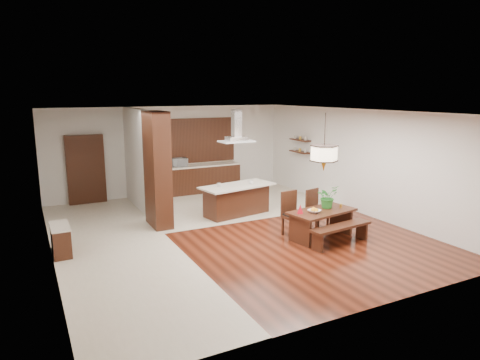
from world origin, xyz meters
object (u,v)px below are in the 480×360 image
pendant_lantern (325,142)px  dining_chair_right (318,210)px  microwave (180,162)px  foliage_plant (327,197)px  dining_chair_left (294,214)px  fruit_bowl (314,211)px  dining_bench (341,235)px  dining_table (322,218)px  island_cup (251,182)px  range_hood (237,126)px  hallway_console (61,240)px  kitchen_island (237,199)px

pendant_lantern → dining_chair_right: bearing=60.7°
dining_chair_right → microwave: 5.43m
foliage_plant → microwave: microwave is taller
dining_chair_left → microwave: microwave is taller
microwave → fruit_bowl: bearing=-72.5°
pendant_lantern → microwave: pendant_lantern is taller
dining_bench → pendant_lantern: bearing=100.0°
dining_chair_right → fruit_bowl: 0.89m
dining_table → island_cup: 2.59m
range_hood → pendant_lantern: bearing=-71.3°
dining_bench → foliage_plant: 1.00m
hallway_console → microwave: 5.73m
microwave → dining_bench: bearing=-70.1°
dining_chair_left → hallway_console: bearing=160.1°
hallway_console → fruit_bowl: bearing=-18.3°
dining_bench → dining_chair_right: dining_chair_right is taller
dining_table → dining_chair_right: (0.31, 0.55, 0.01)m
fruit_bowl → hallway_console: bearing=161.7°
hallway_console → foliage_plant: size_ratio=1.64×
dining_bench → island_cup: size_ratio=13.51×
dining_chair_left → kitchen_island: size_ratio=0.48×
dining_table → kitchen_island: bearing=108.7°
fruit_bowl → dining_chair_left: bearing=112.4°
dining_chair_left → fruit_bowl: (0.20, -0.49, 0.17)m
dining_chair_right → foliage_plant: bearing=-110.3°
microwave → hallway_console: bearing=-129.5°
dining_bench → fruit_bowl: size_ratio=5.78×
kitchen_island → dining_chair_right: bearing=-70.1°
dining_chair_right → dining_table: bearing=-131.4°
dining_chair_left → microwave: bearing=94.6°
dining_bench → island_cup: island_cup is taller
kitchen_island → fruit_bowl: bearing=-87.4°
dining_chair_left → microwave: size_ratio=2.15×
hallway_console → dining_chair_right: (5.81, -1.09, 0.18)m
fruit_bowl → range_hood: (-0.61, 2.71, 1.76)m
dining_table → dining_bench: 0.64m
island_cup → microwave: size_ratio=0.24×
dining_chair_right → foliage_plant: (-0.06, -0.43, 0.44)m
hallway_console → foliage_plant: (5.75, -1.52, 0.62)m
dining_chair_left → pendant_lantern: bearing=-46.8°
dining_table → fruit_bowl: 0.36m
dining_chair_right → range_hood: 3.10m
fruit_bowl → microwave: 5.86m
island_cup → dining_table: bearing=-79.0°
hallway_console → fruit_bowl: fruit_bowl is taller
dining_bench → kitchen_island: kitchen_island is taller
microwave → dining_table: bearing=-69.6°
kitchen_island → island_cup: island_cup is taller
dining_table → dining_chair_right: 0.63m
dining_table → dining_bench: (0.10, -0.57, -0.26)m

